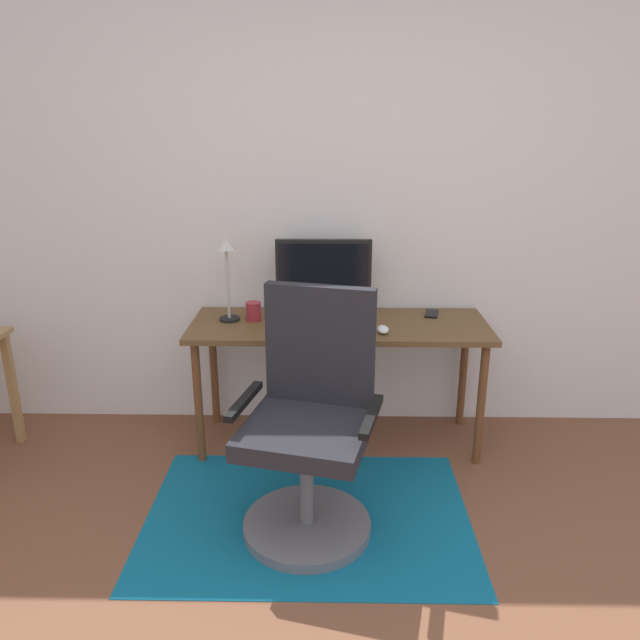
# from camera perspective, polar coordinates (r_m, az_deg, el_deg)

# --- Properties ---
(wall_back) EXTENTS (6.00, 0.10, 2.60)m
(wall_back) POSITION_cam_1_polar(r_m,az_deg,el_deg) (3.48, 1.56, 10.79)
(wall_back) COLOR white
(wall_back) RESTS_ON ground
(area_rug) EXTENTS (1.50, 1.06, 0.01)m
(area_rug) POSITION_cam_1_polar(r_m,az_deg,el_deg) (2.96, -1.15, -17.95)
(area_rug) COLOR #0F6080
(area_rug) RESTS_ON ground
(desk) EXTENTS (1.60, 0.56, 0.71)m
(desk) POSITION_cam_1_polar(r_m,az_deg,el_deg) (3.29, 1.81, -1.50)
(desk) COLOR brown
(desk) RESTS_ON ground
(monitor) EXTENTS (0.52, 0.18, 0.43)m
(monitor) POSITION_cam_1_polar(r_m,az_deg,el_deg) (3.33, 0.33, 4.67)
(monitor) COLOR #B2B2B7
(monitor) RESTS_ON desk
(keyboard) EXTENTS (0.43, 0.13, 0.02)m
(keyboard) POSITION_cam_1_polar(r_m,az_deg,el_deg) (3.10, -0.09, -1.16)
(keyboard) COLOR black
(keyboard) RESTS_ON desk
(computer_mouse) EXTENTS (0.06, 0.10, 0.03)m
(computer_mouse) POSITION_cam_1_polar(r_m,az_deg,el_deg) (3.14, 5.94, -0.88)
(computer_mouse) COLOR white
(computer_mouse) RESTS_ON desk
(coffee_cup) EXTENTS (0.08, 0.08, 0.10)m
(coffee_cup) POSITION_cam_1_polar(r_m,az_deg,el_deg) (3.32, -6.27, 0.83)
(coffee_cup) COLOR maroon
(coffee_cup) RESTS_ON desk
(cell_phone) EXTENTS (0.10, 0.15, 0.01)m
(cell_phone) POSITION_cam_1_polar(r_m,az_deg,el_deg) (3.47, 10.44, 0.58)
(cell_phone) COLOR black
(cell_phone) RESTS_ON desk
(desk_lamp) EXTENTS (0.11, 0.11, 0.45)m
(desk_lamp) POSITION_cam_1_polar(r_m,az_deg,el_deg) (3.27, -8.75, 5.29)
(desk_lamp) COLOR black
(desk_lamp) RESTS_ON desk
(office_chair) EXTENTS (0.66, 0.62, 1.08)m
(office_chair) POSITION_cam_1_polar(r_m,az_deg,el_deg) (2.69, -0.91, -10.84)
(office_chair) COLOR slate
(office_chair) RESTS_ON ground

